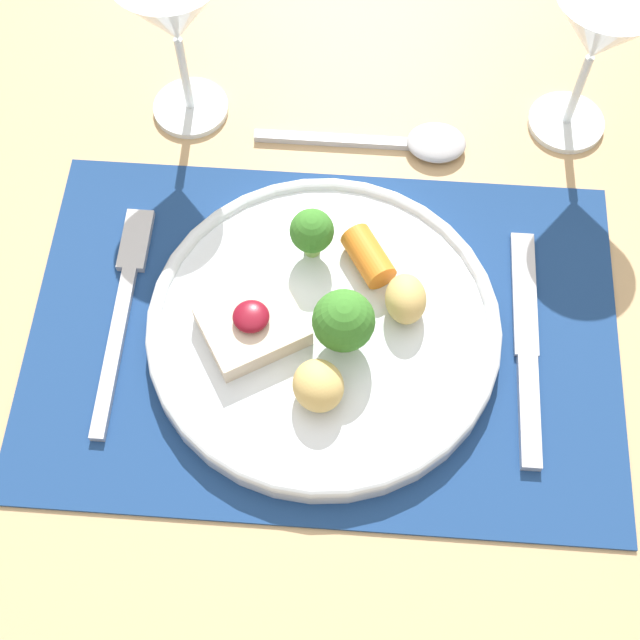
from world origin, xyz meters
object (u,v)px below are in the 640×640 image
(knife, at_px, (527,360))
(wine_glass_far, at_px, (173,13))
(wine_glass_near, at_px, (600,32))
(dinner_plate, at_px, (320,323))
(fork, at_px, (124,301))
(spoon, at_px, (415,142))

(knife, height_order, wine_glass_far, wine_glass_far)
(knife, bearing_deg, wine_glass_near, 82.34)
(dinner_plate, height_order, knife, dinner_plate)
(dinner_plate, bearing_deg, fork, 174.80)
(fork, relative_size, wine_glass_near, 1.34)
(dinner_plate, distance_m, wine_glass_near, 0.34)
(spoon, distance_m, wine_glass_far, 0.25)
(wine_glass_far, bearing_deg, fork, -97.13)
(dinner_plate, bearing_deg, wine_glass_far, 121.42)
(fork, bearing_deg, wine_glass_near, 30.52)
(dinner_plate, distance_m, knife, 0.17)
(spoon, relative_size, wine_glass_far, 1.21)
(wine_glass_near, xyz_separation_m, wine_glass_far, (-0.36, -0.01, 0.00))
(fork, relative_size, spoon, 1.09)
(dinner_plate, bearing_deg, wine_glass_near, 47.63)
(fork, height_order, wine_glass_near, wine_glass_near)
(dinner_plate, xyz_separation_m, wine_glass_near, (0.22, 0.24, 0.10))
(wine_glass_far, bearing_deg, wine_glass_near, 1.22)
(fork, xyz_separation_m, wine_glass_far, (0.03, 0.21, 0.11))
(dinner_plate, relative_size, wine_glass_far, 1.79)
(fork, bearing_deg, knife, -4.88)
(dinner_plate, relative_size, wine_glass_near, 1.82)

